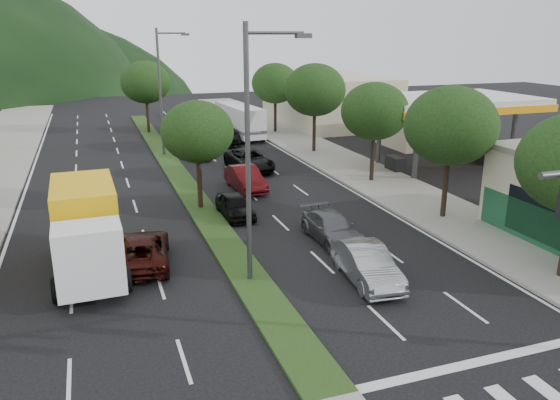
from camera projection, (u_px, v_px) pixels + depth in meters
name	position (u px, v px, depth m)	size (l,w,h in m)	color
sidewalk_right	(345.00, 164.00, 41.34)	(5.00, 90.00, 0.15)	gray
median	(174.00, 169.00, 40.10)	(1.60, 56.00, 0.12)	#1D3914
gas_canopy	(447.00, 105.00, 39.35)	(12.20, 8.20, 5.25)	silver
bldg_right_far	(328.00, 100.00, 59.96)	(10.00, 16.00, 5.20)	beige
tree_r_b	(451.00, 126.00, 28.00)	(4.80, 4.80, 6.94)	black
tree_r_c	(375.00, 111.00, 35.31)	(4.40, 4.40, 6.48)	black
tree_r_d	(315.00, 90.00, 44.20)	(5.00, 5.00, 7.17)	black
tree_r_e	(275.00, 83.00, 53.31)	(4.60, 4.60, 6.71)	black
tree_med_near	(197.00, 132.00, 29.80)	(4.00, 4.00, 6.02)	black
tree_med_far	(145.00, 82.00, 53.09)	(4.80, 4.80, 6.94)	black
streetlight_near	(253.00, 144.00, 20.50)	(2.60, 0.25, 10.00)	#47494C
streetlight_mid	(163.00, 86.00, 43.06)	(2.60, 0.25, 10.00)	#47494C
sedan_silver	(367.00, 264.00, 21.83)	(1.56, 4.48, 1.48)	#93959A
suv_maroon	(142.00, 250.00, 23.40)	(2.28, 4.94, 1.37)	black
car_queue_a	(235.00, 206.00, 29.56)	(1.51, 3.75, 1.28)	black
car_queue_b	(332.00, 228.00, 26.14)	(1.84, 4.52, 1.31)	#55555A
car_queue_c	(245.00, 178.00, 34.68)	(1.59, 4.55, 1.50)	#4A0C0F
car_queue_d	(249.00, 160.00, 39.73)	(2.46, 5.34, 1.48)	black
car_queue_e	(198.00, 150.00, 43.52)	(1.51, 3.76, 1.28)	#47484C
car_queue_f	(227.00, 136.00, 49.13)	(2.12, 5.22, 1.51)	black
box_truck	(87.00, 232.00, 22.68)	(2.96, 7.27, 3.55)	white
motorhome	(240.00, 121.00, 51.85)	(3.11, 8.18, 3.07)	white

